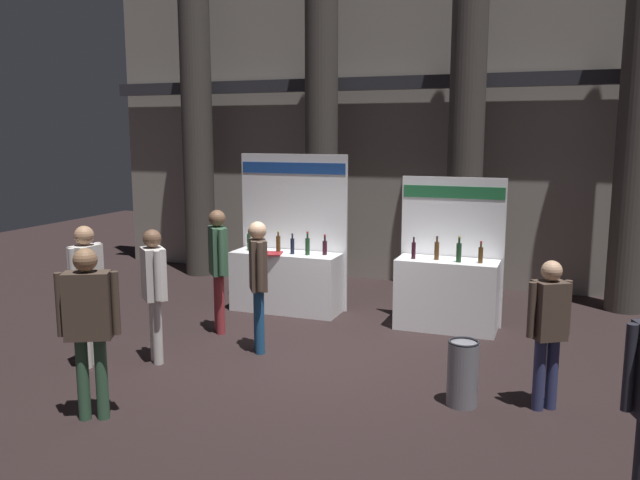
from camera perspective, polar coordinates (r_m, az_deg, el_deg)
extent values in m
plane|color=black|center=(8.63, -0.61, -10.14)|extent=(24.83, 24.83, 0.00)
cube|color=gray|center=(12.70, 7.35, 11.92)|extent=(12.41, 0.25, 6.91)
cube|color=#2D2D33|center=(12.42, 7.05, 13.58)|extent=(12.41, 0.20, 0.24)
cylinder|color=#423D38|center=(13.39, -10.80, 10.71)|extent=(0.61, 0.61, 6.45)
cylinder|color=#423D38|center=(12.22, 0.13, 11.01)|extent=(0.61, 0.61, 6.45)
cylinder|color=#423D38|center=(11.56, 12.82, 10.87)|extent=(0.61, 0.61, 6.45)
cylinder|color=#423D38|center=(11.49, 26.28, 10.15)|extent=(0.61, 0.61, 6.45)
cube|color=white|center=(10.57, -3.02, -3.72)|extent=(1.78, 0.60, 0.97)
cube|color=white|center=(10.73, -2.33, 0.77)|extent=(1.86, 0.04, 2.55)
cube|color=navy|center=(10.60, -2.42, 6.35)|extent=(1.81, 0.01, 0.18)
cylinder|color=#19381E|center=(10.71, -6.27, -0.20)|extent=(0.06, 0.06, 0.27)
cylinder|color=#19381E|center=(10.68, -6.29, 0.69)|extent=(0.03, 0.03, 0.06)
cylinder|color=gold|center=(10.68, -6.29, 0.90)|extent=(0.03, 0.03, 0.02)
cylinder|color=#472D14|center=(10.59, -5.13, -0.38)|extent=(0.07, 0.07, 0.24)
cylinder|color=#472D14|center=(10.57, -5.14, 0.49)|extent=(0.03, 0.03, 0.09)
cylinder|color=gold|center=(10.56, -5.15, 0.77)|extent=(0.03, 0.03, 0.02)
cylinder|color=#472D14|center=(10.48, -3.70, -0.38)|extent=(0.07, 0.07, 0.27)
cylinder|color=#472D14|center=(10.45, -3.71, 0.52)|extent=(0.03, 0.03, 0.06)
cylinder|color=gold|center=(10.44, -3.71, 0.75)|extent=(0.03, 0.03, 0.02)
cylinder|color=black|center=(10.35, -2.45, -0.56)|extent=(0.06, 0.06, 0.25)
cylinder|color=black|center=(10.32, -2.45, 0.30)|extent=(0.03, 0.03, 0.06)
cylinder|color=black|center=(10.31, -2.45, 0.53)|extent=(0.03, 0.03, 0.02)
cylinder|color=#19381E|center=(10.26, -1.11, -0.59)|extent=(0.07, 0.07, 0.27)
cylinder|color=#19381E|center=(10.23, -1.11, 0.40)|extent=(0.03, 0.03, 0.09)
cylinder|color=red|center=(10.22, -1.11, 0.69)|extent=(0.03, 0.03, 0.02)
cylinder|color=black|center=(10.27, 0.42, -0.70)|extent=(0.07, 0.07, 0.22)
cylinder|color=black|center=(10.24, 0.43, 0.15)|extent=(0.03, 0.03, 0.09)
cylinder|color=red|center=(10.23, 0.43, 0.43)|extent=(0.03, 0.03, 0.02)
cube|color=maroon|center=(10.36, -4.12, -1.20)|extent=(0.34, 0.40, 0.02)
cube|color=white|center=(9.77, 11.07, -4.76)|extent=(1.47, 0.60, 1.05)
cube|color=white|center=(9.97, 11.51, -0.98)|extent=(1.55, 0.04, 2.24)
cube|color=#1E6638|center=(9.83, 11.66, 4.14)|extent=(1.50, 0.01, 0.18)
cylinder|color=black|center=(9.64, 8.24, -0.94)|extent=(0.06, 0.06, 0.24)
cylinder|color=black|center=(9.61, 8.26, -0.03)|extent=(0.03, 0.03, 0.06)
cylinder|color=black|center=(9.60, 8.27, 0.21)|extent=(0.03, 0.03, 0.02)
cylinder|color=#472D14|center=(9.63, 10.24, -0.95)|extent=(0.07, 0.07, 0.26)
cylinder|color=#472D14|center=(9.60, 10.27, 0.02)|extent=(0.03, 0.03, 0.07)
cylinder|color=black|center=(9.59, 10.27, 0.28)|extent=(0.03, 0.03, 0.02)
cylinder|color=#19381E|center=(9.51, 12.12, -1.10)|extent=(0.08, 0.08, 0.28)
cylinder|color=#19381E|center=(9.48, 12.16, -0.03)|extent=(0.03, 0.03, 0.08)
cylinder|color=gold|center=(9.47, 12.17, 0.28)|extent=(0.03, 0.03, 0.02)
cylinder|color=#472D14|center=(9.51, 13.96, -1.31)|extent=(0.07, 0.07, 0.23)
cylinder|color=#472D14|center=(9.49, 13.99, -0.42)|extent=(0.03, 0.03, 0.07)
cylinder|color=red|center=(9.48, 14.01, -0.15)|extent=(0.03, 0.03, 0.02)
cylinder|color=slate|center=(7.21, 12.46, -11.46)|extent=(0.33, 0.33, 0.69)
torus|color=black|center=(7.09, 12.56, -8.75)|extent=(0.33, 0.33, 0.02)
cylinder|color=#23232D|center=(5.23, 25.58, -10.11)|extent=(0.08, 0.08, 0.65)
cylinder|color=navy|center=(8.61, -5.33, -7.26)|extent=(0.12, 0.12, 0.85)
cylinder|color=navy|center=(8.76, -5.46, -6.97)|extent=(0.12, 0.12, 0.85)
cube|color=#47382D|center=(8.50, -5.47, -2.20)|extent=(0.35, 0.39, 0.67)
sphere|color=tan|center=(8.42, -5.52, 0.85)|extent=(0.23, 0.23, 0.23)
cylinder|color=#47382D|center=(8.29, -5.30, -2.38)|extent=(0.08, 0.08, 0.64)
cylinder|color=#47382D|center=(8.70, -5.64, -1.82)|extent=(0.08, 0.08, 0.64)
cylinder|color=maroon|center=(9.50, -8.77, -5.66)|extent=(0.12, 0.12, 0.87)
cylinder|color=maroon|center=(9.65, -8.95, -5.42)|extent=(0.12, 0.12, 0.87)
cube|color=#33563D|center=(9.40, -8.98, -0.94)|extent=(0.41, 0.43, 0.69)
sphere|color=brown|center=(9.33, -9.05, 1.91)|extent=(0.24, 0.24, 0.24)
cylinder|color=#33563D|center=(9.17, -8.69, -1.09)|extent=(0.08, 0.08, 0.66)
cylinder|color=#33563D|center=(9.63, -9.26, -0.59)|extent=(0.08, 0.08, 0.66)
cylinder|color=#33563D|center=(7.07, -18.67, -11.48)|extent=(0.12, 0.12, 0.86)
cylinder|color=#33563D|center=(7.11, -20.14, -11.44)|extent=(0.12, 0.12, 0.86)
cube|color=#47382D|center=(6.86, -19.76, -5.45)|extent=(0.51, 0.42, 0.68)
sphere|color=#8C6647|center=(6.76, -19.98, -1.66)|extent=(0.24, 0.24, 0.24)
cylinder|color=#47382D|center=(6.80, -17.55, -5.32)|extent=(0.08, 0.08, 0.64)
cylinder|color=#47382D|center=(6.92, -21.95, -5.30)|extent=(0.08, 0.08, 0.64)
cylinder|color=silver|center=(8.46, -14.12, -7.89)|extent=(0.12, 0.12, 0.83)
cylinder|color=silver|center=(8.60, -14.35, -7.61)|extent=(0.12, 0.12, 0.83)
cube|color=silver|center=(8.35, -14.45, -2.89)|extent=(0.42, 0.42, 0.65)
sphere|color=brown|center=(8.26, -14.57, 0.13)|extent=(0.23, 0.23, 0.23)
cylinder|color=silver|center=(8.14, -14.12, -3.08)|extent=(0.08, 0.08, 0.62)
cylinder|color=silver|center=(8.55, -14.77, -2.50)|extent=(0.08, 0.08, 0.62)
cylinder|color=silver|center=(8.69, -19.26, -7.58)|extent=(0.12, 0.12, 0.86)
cylinder|color=silver|center=(8.58, -19.95, -7.83)|extent=(0.12, 0.12, 0.86)
cube|color=silver|center=(8.45, -19.89, -2.72)|extent=(0.26, 0.37, 0.68)
sphere|color=tan|center=(8.37, -20.06, 0.38)|extent=(0.24, 0.24, 0.24)
cylinder|color=silver|center=(8.61, -18.89, -2.33)|extent=(0.08, 0.08, 0.64)
cylinder|color=silver|center=(8.28, -20.94, -2.89)|extent=(0.08, 0.08, 0.64)
cylinder|color=navy|center=(7.30, 18.73, -11.16)|extent=(0.12, 0.12, 0.77)
cylinder|color=navy|center=(7.37, 19.75, -11.01)|extent=(0.12, 0.12, 0.77)
cube|color=#47382D|center=(7.13, 19.55, -5.85)|extent=(0.40, 0.38, 0.61)
sphere|color=tan|center=(7.03, 19.73, -2.57)|extent=(0.21, 0.21, 0.21)
cylinder|color=#47382D|center=(7.02, 18.13, -5.87)|extent=(0.08, 0.08, 0.58)
cylinder|color=#47382D|center=(7.23, 20.94, -5.60)|extent=(0.08, 0.08, 0.58)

